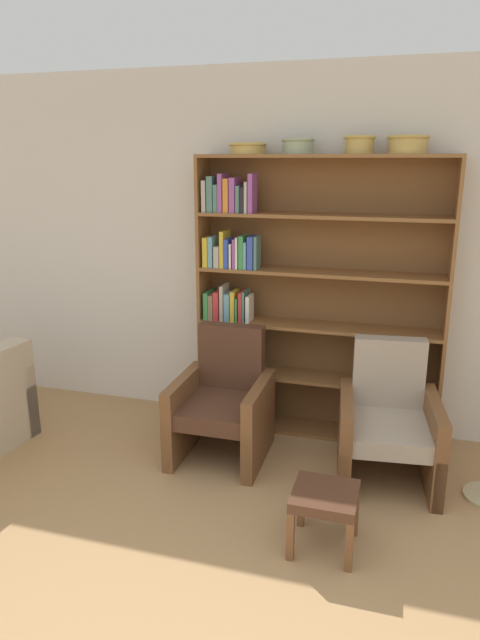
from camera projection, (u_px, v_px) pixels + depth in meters
The scene contains 9 objects.
wall_back at pixel (320, 255), 4.35m from camera, with size 12.00×0.06×2.75m.
bookshelf at pixel (294, 302), 4.32m from camera, with size 1.84×0.30×2.11m.
bowl_cream at pixel (248, 148), 4.10m from camera, with size 0.28×0.28×0.08m.
bowl_sage at pixel (298, 145), 4.00m from camera, with size 0.24×0.24×0.11m.
bowl_olive at pixel (359, 144), 3.88m from camera, with size 0.22×0.22×0.12m.
bowl_terracotta at pixel (408, 143), 3.79m from camera, with size 0.28×0.28×0.12m.
armchair_leather at pixel (223, 403), 4.10m from camera, with size 0.65×0.69×0.91m.
armchair_cushioned at pixel (388, 424), 3.78m from camera, with size 0.72×0.75×0.91m.
footstool at pixel (325, 502), 3.10m from camera, with size 0.35×0.35×0.35m.
Camera 1 is at (0.64, -1.60, 2.08)m, focal length 32.00 mm.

